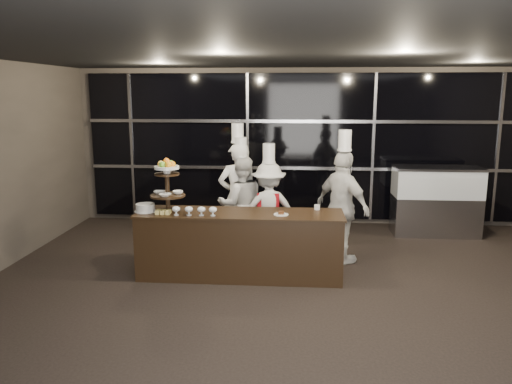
# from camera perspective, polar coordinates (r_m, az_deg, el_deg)

# --- Properties ---
(room) EXTENTS (10.00, 10.00, 10.00)m
(room) POSITION_cam_1_polar(r_m,az_deg,el_deg) (4.82, 7.72, -1.22)
(room) COLOR black
(room) RESTS_ON ground
(window_wall) EXTENTS (8.60, 0.10, 2.80)m
(window_wall) POSITION_cam_1_polar(r_m,az_deg,el_deg) (9.69, 6.15, 5.11)
(window_wall) COLOR black
(window_wall) RESTS_ON ground
(buffet_counter) EXTENTS (2.84, 0.74, 0.92)m
(buffet_counter) POSITION_cam_1_polar(r_m,az_deg,el_deg) (6.97, -1.84, -5.98)
(buffet_counter) COLOR black
(buffet_counter) RESTS_ON ground
(display_stand) EXTENTS (0.48, 0.48, 0.74)m
(display_stand) POSITION_cam_1_polar(r_m,az_deg,el_deg) (6.95, -10.12, 1.20)
(display_stand) COLOR black
(display_stand) RESTS_ON buffet_counter
(compotes) EXTENTS (0.61, 0.11, 0.12)m
(compotes) POSITION_cam_1_polar(r_m,az_deg,el_deg) (6.71, -7.02, -2.00)
(compotes) COLOR silver
(compotes) RESTS_ON buffet_counter
(layer_cake) EXTENTS (0.30, 0.30, 0.11)m
(layer_cake) POSITION_cam_1_polar(r_m,az_deg,el_deg) (7.06, -12.54, -1.77)
(layer_cake) COLOR white
(layer_cake) RESTS_ON buffet_counter
(pastry_squares) EXTENTS (0.20, 0.13, 0.05)m
(pastry_squares) POSITION_cam_1_polar(r_m,az_deg,el_deg) (6.88, -10.56, -2.25)
(pastry_squares) COLOR #DBC66B
(pastry_squares) RESTS_ON buffet_counter
(small_plate) EXTENTS (0.20, 0.20, 0.05)m
(small_plate) POSITION_cam_1_polar(r_m,az_deg,el_deg) (6.71, 2.88, -2.51)
(small_plate) COLOR white
(small_plate) RESTS_ON buffet_counter
(chef_cup) EXTENTS (0.08, 0.08, 0.07)m
(chef_cup) POSITION_cam_1_polar(r_m,az_deg,el_deg) (7.05, 6.99, -1.74)
(chef_cup) COLOR white
(chef_cup) RESTS_ON buffet_counter
(display_case) EXTENTS (1.52, 0.66, 1.24)m
(display_case) POSITION_cam_1_polar(r_m,az_deg,el_deg) (9.53, 19.89, -0.57)
(display_case) COLOR #A5A5AA
(display_case) RESTS_ON ground
(chef_a) EXTENTS (0.75, 0.62, 2.07)m
(chef_a) POSITION_cam_1_polar(r_m,az_deg,el_deg) (8.04, -2.07, -0.40)
(chef_a) COLOR white
(chef_a) RESTS_ON ground
(chef_b) EXTENTS (0.88, 0.76, 1.85)m
(chef_b) POSITION_cam_1_polar(r_m,az_deg,el_deg) (8.00, -1.71, -1.30)
(chef_b) COLOR silver
(chef_b) RESTS_ON ground
(chef_c) EXTENTS (1.04, 0.73, 1.77)m
(chef_c) POSITION_cam_1_polar(r_m,az_deg,el_deg) (7.87, 1.45, -1.84)
(chef_c) COLOR white
(chef_c) RESTS_ON ground
(chef_d) EXTENTS (0.97, 1.03, 2.01)m
(chef_d) POSITION_cam_1_polar(r_m,az_deg,el_deg) (7.55, 9.86, -1.61)
(chef_d) COLOR silver
(chef_d) RESTS_ON ground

